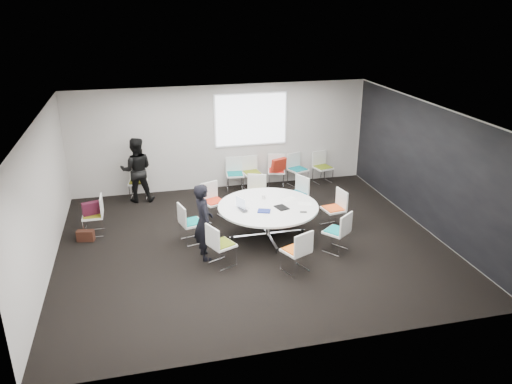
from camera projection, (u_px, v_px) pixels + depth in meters
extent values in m
cube|color=black|center=(251.00, 244.00, 10.69)|extent=(8.00, 7.00, 0.04)
cube|color=white|center=(251.00, 113.00, 9.65)|extent=(8.00, 7.00, 0.04)
cube|color=beige|center=(221.00, 137.00, 13.35)|extent=(8.00, 0.04, 2.80)
cube|color=beige|center=(308.00, 266.00, 6.98)|extent=(8.00, 0.04, 2.80)
cube|color=beige|center=(41.00, 199.00, 9.29)|extent=(0.04, 7.00, 2.80)
cube|color=beige|center=(428.00, 167.00, 11.04)|extent=(0.04, 7.00, 2.80)
cube|color=black|center=(426.00, 167.00, 11.04)|extent=(0.01, 6.94, 2.74)
cube|color=silver|center=(268.00, 234.00, 10.97)|extent=(0.90, 0.90, 0.08)
cylinder|color=silver|center=(268.00, 221.00, 10.85)|extent=(0.10, 0.10, 0.65)
cylinder|color=white|center=(268.00, 206.00, 10.72)|extent=(2.16, 2.16, 0.04)
cube|color=white|center=(251.00, 120.00, 13.31)|extent=(1.90, 0.03, 1.35)
cube|color=silver|center=(333.00, 219.00, 11.33)|extent=(0.48, 0.48, 0.42)
cube|color=white|center=(333.00, 209.00, 11.25)|extent=(0.51, 0.52, 0.04)
cube|color=#D84D17|center=(333.00, 208.00, 11.24)|extent=(0.44, 0.46, 0.03)
cube|color=white|center=(342.00, 199.00, 11.24)|extent=(0.11, 0.46, 0.42)
cube|color=silver|center=(296.00, 204.00, 12.14)|extent=(0.56, 0.56, 0.42)
cube|color=white|center=(296.00, 195.00, 12.06)|extent=(0.60, 0.61, 0.04)
cube|color=#0A637C|center=(296.00, 194.00, 12.05)|extent=(0.52, 0.53, 0.03)
cube|color=white|center=(302.00, 184.00, 12.10)|extent=(0.23, 0.43, 0.42)
cube|color=silver|center=(256.00, 203.00, 12.21)|extent=(0.54, 0.54, 0.42)
cube|color=white|center=(256.00, 194.00, 12.12)|extent=(0.59, 0.58, 0.04)
cube|color=olive|center=(256.00, 193.00, 12.11)|extent=(0.51, 0.50, 0.03)
cube|color=white|center=(257.00, 182.00, 12.23)|extent=(0.44, 0.20, 0.42)
cube|color=silver|center=(214.00, 211.00, 11.72)|extent=(0.55, 0.55, 0.42)
cube|color=white|center=(214.00, 202.00, 11.64)|extent=(0.59, 0.58, 0.04)
cube|color=red|center=(214.00, 201.00, 11.63)|extent=(0.52, 0.50, 0.03)
cube|color=white|center=(209.00, 190.00, 11.71)|extent=(0.44, 0.21, 0.42)
cube|color=silver|center=(192.00, 233.00, 10.66)|extent=(0.51, 0.51, 0.42)
cube|color=white|center=(192.00, 223.00, 10.58)|extent=(0.54, 0.56, 0.04)
cube|color=#087A77|center=(192.00, 222.00, 10.57)|extent=(0.47, 0.49, 0.03)
cube|color=white|center=(182.00, 215.00, 10.40)|extent=(0.15, 0.45, 0.42)
cube|color=silver|center=(222.00, 255.00, 9.74)|extent=(0.56, 0.56, 0.42)
cube|color=white|center=(222.00, 245.00, 9.66)|extent=(0.59, 0.60, 0.04)
cube|color=#5F6F15|center=(222.00, 243.00, 9.65)|extent=(0.51, 0.52, 0.03)
cube|color=white|center=(212.00, 237.00, 9.45)|extent=(0.22, 0.43, 0.42)
cube|color=silver|center=(295.00, 261.00, 9.51)|extent=(0.56, 0.56, 0.42)
cube|color=white|center=(296.00, 251.00, 9.43)|extent=(0.60, 0.59, 0.04)
cube|color=#DA5E12|center=(296.00, 249.00, 9.42)|extent=(0.52, 0.51, 0.03)
cube|color=white|center=(304.00, 244.00, 9.19)|extent=(0.43, 0.22, 0.42)
cube|color=silver|center=(336.00, 242.00, 10.27)|extent=(0.59, 0.59, 0.42)
cube|color=white|center=(336.00, 232.00, 10.19)|extent=(0.63, 0.63, 0.04)
cube|color=#0A8282|center=(336.00, 230.00, 10.18)|extent=(0.55, 0.55, 0.03)
cube|color=white|center=(346.00, 224.00, 9.98)|extent=(0.38, 0.31, 0.42)
cube|color=silver|center=(235.00, 183.00, 13.51)|extent=(0.46, 0.46, 0.42)
cube|color=white|center=(235.00, 175.00, 13.43)|extent=(0.50, 0.48, 0.04)
cube|color=#0A7678|center=(235.00, 174.00, 13.42)|extent=(0.44, 0.42, 0.03)
cube|color=white|center=(234.00, 164.00, 13.54)|extent=(0.46, 0.08, 0.42)
cube|color=silver|center=(252.00, 181.00, 13.62)|extent=(0.47, 0.47, 0.42)
cube|color=white|center=(252.00, 173.00, 13.53)|extent=(0.51, 0.49, 0.04)
cube|color=olive|center=(252.00, 172.00, 13.52)|extent=(0.45, 0.43, 0.03)
cube|color=white|center=(249.00, 163.00, 13.63)|extent=(0.46, 0.09, 0.42)
cube|color=silver|center=(276.00, 179.00, 13.77)|extent=(0.51, 0.51, 0.42)
cube|color=white|center=(276.00, 171.00, 13.68)|extent=(0.56, 0.54, 0.04)
cube|color=red|center=(276.00, 170.00, 13.67)|extent=(0.48, 0.47, 0.03)
cube|color=white|center=(276.00, 161.00, 13.79)|extent=(0.45, 0.15, 0.42)
cube|color=silver|center=(298.00, 178.00, 13.88)|extent=(0.54, 0.54, 0.42)
cube|color=white|center=(298.00, 170.00, 13.80)|extent=(0.59, 0.57, 0.04)
cube|color=#0B717B|center=(298.00, 169.00, 13.79)|extent=(0.51, 0.50, 0.03)
cube|color=white|center=(293.00, 160.00, 13.87)|extent=(0.44, 0.20, 0.42)
cube|color=silver|center=(323.00, 176.00, 14.05)|extent=(0.51, 0.51, 0.42)
cube|color=white|center=(323.00, 168.00, 13.97)|extent=(0.55, 0.54, 0.04)
cube|color=#637516|center=(323.00, 167.00, 13.96)|extent=(0.48, 0.46, 0.03)
cube|color=white|center=(319.00, 158.00, 14.06)|extent=(0.46, 0.14, 0.42)
cube|color=silver|center=(94.00, 225.00, 11.01)|extent=(0.42, 0.42, 0.42)
cube|color=white|center=(93.00, 216.00, 10.92)|extent=(0.44, 0.46, 0.04)
cube|color=olive|center=(93.00, 215.00, 10.91)|extent=(0.38, 0.40, 0.03)
cube|color=white|center=(102.00, 205.00, 10.88)|extent=(0.04, 0.46, 0.42)
cube|color=silver|center=(139.00, 191.00, 12.96)|extent=(0.48, 0.48, 0.42)
cube|color=white|center=(138.00, 182.00, 12.87)|extent=(0.52, 0.51, 0.04)
cube|color=#6A6917|center=(138.00, 181.00, 12.86)|extent=(0.46, 0.44, 0.03)
cube|color=white|center=(138.00, 171.00, 12.98)|extent=(0.46, 0.11, 0.42)
imported|color=black|center=(204.00, 222.00, 9.82)|extent=(0.44, 0.61, 1.57)
imported|color=black|center=(137.00, 170.00, 12.59)|extent=(0.85, 0.68, 1.67)
imported|color=#333338|center=(245.00, 209.00, 10.51)|extent=(0.26, 0.35, 0.02)
cube|color=silver|center=(240.00, 203.00, 10.53)|extent=(0.15, 0.28, 0.22)
cube|color=black|center=(282.00, 207.00, 10.59)|extent=(0.29, 0.35, 0.02)
cube|color=navy|center=(264.00, 211.00, 10.42)|extent=(0.31, 0.28, 0.03)
cube|color=white|center=(289.00, 199.00, 11.06)|extent=(0.35, 0.30, 0.00)
cube|color=white|center=(305.00, 204.00, 10.80)|extent=(0.36, 0.31, 0.00)
cylinder|color=white|center=(264.00, 197.00, 11.06)|extent=(0.08, 0.08, 0.09)
cube|color=black|center=(303.00, 212.00, 10.39)|extent=(0.15, 0.10, 0.01)
cube|color=#411121|center=(92.00, 208.00, 10.86)|extent=(0.42, 0.26, 0.28)
cube|color=#331810|center=(86.00, 236.00, 10.73)|extent=(0.39, 0.23, 0.24)
cube|color=#A32314|center=(279.00, 165.00, 13.40)|extent=(0.47, 0.32, 0.36)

